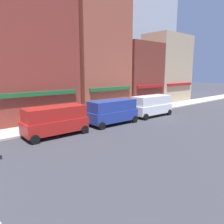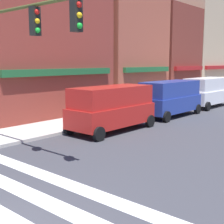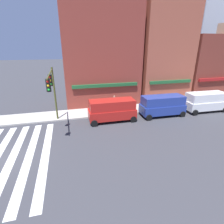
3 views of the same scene
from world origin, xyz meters
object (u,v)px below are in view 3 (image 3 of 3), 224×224
Objects in this scene: van_red at (112,109)px; van_blue at (162,105)px; van_white at (206,101)px; traffic_signal at (52,87)px; pedestrian_grey_coat at (114,102)px.

van_red is 5.99m from van_blue.
van_red and van_white have the same top height.
traffic_signal reaches higher than van_white.
traffic_signal is 1.17× the size of van_red.
van_red is 3.26m from pedestrian_grey_coat.
van_white is 11.22m from pedestrian_grey_coat.
traffic_signal is at bearing -176.20° from van_blue.
traffic_signal is 6.44m from van_red.
van_white is (5.88, 0.00, 0.00)m from van_blue.
traffic_signal is 1.16× the size of van_white.
van_blue is (11.71, 0.55, -2.89)m from traffic_signal.
pedestrian_grey_coat is at bearing 165.79° from van_white.
traffic_signal is at bearing 125.69° from pedestrian_grey_coat.
van_white reaches higher than pedestrian_grey_coat.
van_blue is 5.88m from van_white.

